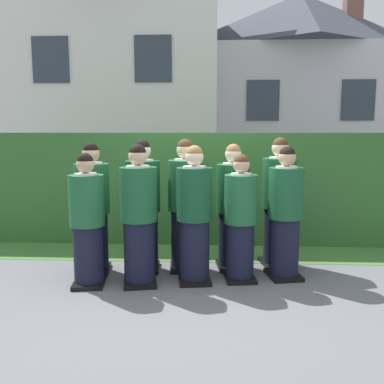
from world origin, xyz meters
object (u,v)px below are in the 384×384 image
at_px(student_front_row_0, 87,223).
at_px(student_rear_row_3, 233,210).
at_px(student_front_row_1, 139,219).
at_px(student_front_row_3, 240,221).
at_px(student_front_row_2, 194,218).
at_px(student_rear_row_2, 185,208).
at_px(student_rear_row_1, 143,209).
at_px(student_rear_row_0, 93,211).
at_px(student_rear_row_4, 279,205).
at_px(student_front_row_4, 285,216).

height_order(student_front_row_0, student_rear_row_3, student_rear_row_3).
distance_m(student_front_row_1, student_front_row_3, 1.21).
xyz_separation_m(student_front_row_2, student_rear_row_2, (-0.14, 0.46, 0.03)).
bearing_deg(student_front_row_0, student_rear_row_1, 46.57).
bearing_deg(student_rear_row_0, student_rear_row_4, 9.33).
distance_m(student_rear_row_1, student_rear_row_2, 0.54).
relative_size(student_front_row_2, student_front_row_3, 1.07).
bearing_deg(student_front_row_3, student_rear_row_1, 165.99).
xyz_separation_m(student_rear_row_1, student_rear_row_4, (1.76, 0.29, 0.01)).
bearing_deg(student_front_row_2, student_rear_row_2, 106.80).
bearing_deg(student_front_row_0, student_front_row_3, 8.84).
bearing_deg(student_rear_row_0, student_rear_row_3, 7.82).
bearing_deg(student_front_row_4, student_front_row_3, -167.86).
bearing_deg(student_front_row_1, student_front_row_3, 9.68).
xyz_separation_m(student_rear_row_0, student_rear_row_3, (1.77, 0.24, -0.01)).
height_order(student_front_row_4, student_rear_row_4, student_rear_row_4).
bearing_deg(student_front_row_4, student_rear_row_3, 152.48).
bearing_deg(student_front_row_2, student_front_row_1, -169.55).
xyz_separation_m(student_front_row_4, student_rear_row_0, (-2.40, 0.08, 0.02)).
distance_m(student_front_row_3, student_rear_row_2, 0.79).
relative_size(student_front_row_0, student_rear_row_0, 0.94).
xyz_separation_m(student_front_row_0, student_front_row_2, (1.23, 0.19, 0.04)).
xyz_separation_m(student_rear_row_0, student_rear_row_2, (1.16, 0.17, 0.02)).
bearing_deg(student_rear_row_2, student_rear_row_3, 6.50).
bearing_deg(student_front_row_4, student_front_row_1, -169.54).
distance_m(student_front_row_4, student_rear_row_2, 1.26).
xyz_separation_m(student_rear_row_0, student_rear_row_4, (2.39, 0.39, 0.03)).
xyz_separation_m(student_front_row_1, student_front_row_2, (0.64, 0.12, -0.01)).
bearing_deg(student_rear_row_1, student_front_row_2, -29.98).
height_order(student_front_row_1, student_rear_row_3, student_front_row_1).
relative_size(student_front_row_1, student_front_row_2, 1.01).
xyz_separation_m(student_front_row_2, student_rear_row_0, (-1.30, 0.28, 0.01)).
bearing_deg(student_rear_row_4, student_front_row_0, -159.42).
relative_size(student_rear_row_1, student_rear_row_2, 1.00).
relative_size(student_front_row_0, student_rear_row_3, 0.95).
relative_size(student_rear_row_0, student_rear_row_3, 1.01).
relative_size(student_front_row_0, student_front_row_2, 0.95).
xyz_separation_m(student_rear_row_3, student_rear_row_4, (0.61, 0.15, 0.04)).
height_order(student_rear_row_1, student_rear_row_4, student_rear_row_4).
bearing_deg(student_front_row_3, student_rear_row_0, 173.82).
bearing_deg(student_front_row_0, student_front_row_1, 7.14).
xyz_separation_m(student_front_row_3, student_rear_row_4, (0.54, 0.59, 0.09)).
bearing_deg(student_front_row_3, student_front_row_4, 12.14).
xyz_separation_m(student_front_row_0, student_rear_row_3, (1.70, 0.72, 0.04)).
height_order(student_rear_row_3, student_rear_row_4, student_rear_row_4).
bearing_deg(student_rear_row_3, student_rear_row_2, -173.50).
xyz_separation_m(student_front_row_4, student_rear_row_1, (-1.77, 0.19, 0.04)).
height_order(student_front_row_1, student_rear_row_2, student_rear_row_2).
relative_size(student_front_row_1, student_rear_row_2, 0.97).
xyz_separation_m(student_front_row_0, student_rear_row_1, (0.55, 0.58, 0.07)).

